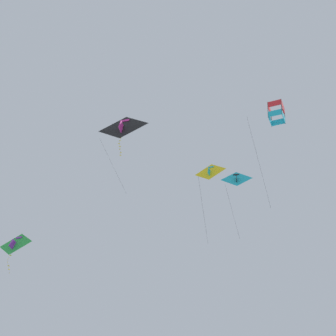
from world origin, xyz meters
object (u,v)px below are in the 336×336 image
kite_delta_upper_right (210,172)px  kite_delta_near_left (236,179)px  kite_box_far_centre (276,113)px  kite_delta_low_drifter (15,244)px  kite_delta_highest (123,127)px

kite_delta_upper_right → kite_delta_near_left: size_ratio=1.03×
kite_box_far_centre → kite_delta_low_drifter: size_ratio=0.79×
kite_box_far_centre → kite_delta_near_left: 8.60m
kite_delta_low_drifter → kite_delta_near_left: 20.02m
kite_delta_upper_right → kite_delta_low_drifter: 18.10m
kite_delta_upper_right → kite_delta_highest: kite_delta_highest is taller
kite_box_far_centre → kite_delta_near_left: (0.31, -8.42, -1.71)m
kite_box_far_centre → kite_delta_highest: (10.40, -9.92, 3.25)m
kite_delta_upper_right → kite_delta_highest: bearing=-5.4°
kite_delta_low_drifter → kite_delta_near_left: size_ratio=1.65×
kite_delta_highest → kite_box_far_centre: bearing=165.7°
kite_delta_upper_right → kite_box_far_centre: (-4.16, 3.67, 3.52)m
kite_delta_low_drifter → kite_delta_highest: kite_delta_highest is taller
kite_delta_low_drifter → kite_delta_upper_right: bearing=-174.2°
kite_box_far_centre → kite_delta_low_drifter: (18.84, -13.60, -7.22)m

